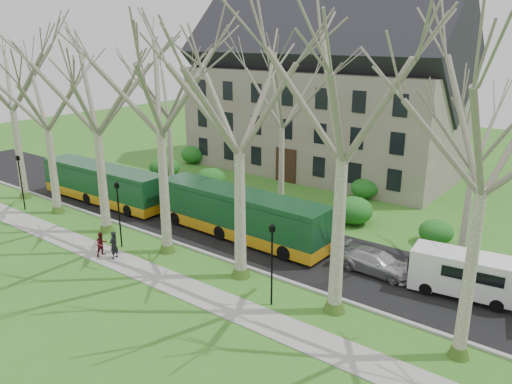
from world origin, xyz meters
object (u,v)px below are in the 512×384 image
at_px(bus_lead, 103,184).
at_px(van_a, 465,275).
at_px(sedan, 376,262).
at_px(pedestrian_b, 102,244).
at_px(bus_follow, 240,214).
at_px(pedestrian_a, 114,245).

bearing_deg(bus_lead, van_a, 2.31).
bearing_deg(sedan, pedestrian_b, 121.03).
bearing_deg(bus_follow, pedestrian_b, -121.32).
relative_size(sedan, pedestrian_a, 2.59).
relative_size(sedan, van_a, 0.85).
xyz_separation_m(bus_follow, pedestrian_b, (-4.84, -7.61, -0.88)).
bearing_deg(pedestrian_a, bus_follow, 137.60).
height_order(bus_follow, sedan, bus_follow).
height_order(sedan, van_a, van_a).
distance_m(bus_lead, pedestrian_a, 11.56).
xyz_separation_m(van_a, pedestrian_a, (-18.34, -8.22, -0.29)).
height_order(bus_lead, van_a, bus_lead).
relative_size(bus_lead, van_a, 2.32).
relative_size(sedan, pedestrian_b, 2.98).
bearing_deg(van_a, sedan, 175.76).
bearing_deg(bus_lead, pedestrian_a, -35.00).
relative_size(bus_lead, pedestrian_a, 7.11).
height_order(bus_lead, pedestrian_a, bus_lead).
distance_m(bus_lead, bus_follow, 13.57).
distance_m(van_a, pedestrian_a, 20.10).
distance_m(bus_follow, pedestrian_b, 9.06).
xyz_separation_m(van_a, pedestrian_b, (-19.27, -8.43, -0.41)).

